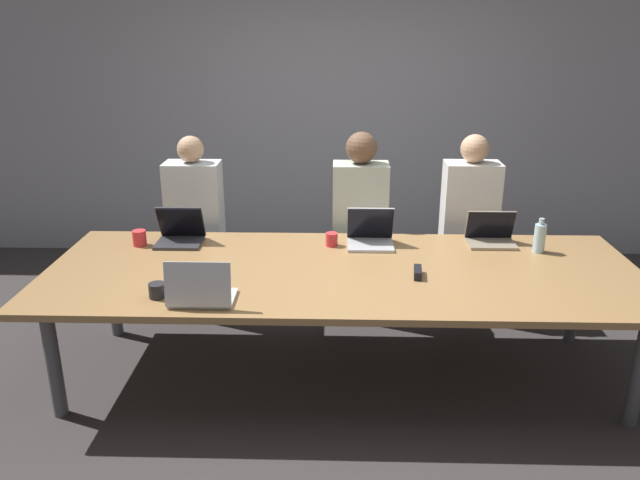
# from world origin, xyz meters

# --- Properties ---
(ground_plane) EXTENTS (24.00, 24.00, 0.00)m
(ground_plane) POSITION_xyz_m (0.00, 0.00, 0.00)
(ground_plane) COLOR #383333
(curtain_wall) EXTENTS (12.00, 0.06, 2.80)m
(curtain_wall) POSITION_xyz_m (0.00, 2.26, 1.40)
(curtain_wall) COLOR #9999A3
(curtain_wall) RESTS_ON ground_plane
(conference_table) EXTENTS (3.59, 1.33, 0.72)m
(conference_table) POSITION_xyz_m (0.00, 0.00, 0.67)
(conference_table) COLOR #9E7547
(conference_table) RESTS_ON ground_plane
(laptop_far_left) EXTENTS (0.31, 0.26, 0.25)m
(laptop_far_left) POSITION_xyz_m (-1.09, 0.44, 0.79)
(laptop_far_left) COLOR #333338
(laptop_far_left) RESTS_ON conference_table
(person_far_left) EXTENTS (0.40, 0.24, 1.36)m
(person_far_left) POSITION_xyz_m (-1.09, 0.89, 0.66)
(person_far_left) COLOR #2D2D38
(person_far_left) RESTS_ON ground_plane
(cup_far_left) EXTENTS (0.09, 0.09, 0.10)m
(cup_far_left) POSITION_xyz_m (-1.35, 0.38, 0.77)
(cup_far_left) COLOR red
(cup_far_left) RESTS_ON conference_table
(laptop_far_right) EXTENTS (0.32, 0.22, 0.22)m
(laptop_far_right) POSITION_xyz_m (0.99, 0.48, 0.79)
(laptop_far_right) COLOR gray
(laptop_far_right) RESTS_ON conference_table
(person_far_right) EXTENTS (0.40, 0.24, 1.37)m
(person_far_right) POSITION_xyz_m (0.94, 0.95, 0.67)
(person_far_right) COLOR #2D2D38
(person_far_right) RESTS_ON ground_plane
(bottle_far_right) EXTENTS (0.07, 0.07, 0.23)m
(bottle_far_right) POSITION_xyz_m (1.27, 0.33, 0.82)
(bottle_far_right) COLOR #ADD1E0
(bottle_far_right) RESTS_ON conference_table
(laptop_near_left) EXTENTS (0.35, 0.25, 0.26)m
(laptop_near_left) POSITION_xyz_m (-0.75, -0.51, 0.80)
(laptop_near_left) COLOR silver
(laptop_near_left) RESTS_ON conference_table
(cup_near_left) EXTENTS (0.09, 0.09, 0.08)m
(cup_near_left) POSITION_xyz_m (-1.01, -0.43, 0.76)
(cup_near_left) COLOR #232328
(cup_near_left) RESTS_ON conference_table
(laptop_far_center) EXTENTS (0.31, 0.27, 0.26)m
(laptop_far_center) POSITION_xyz_m (0.18, 0.44, 0.80)
(laptop_far_center) COLOR #B7B7BC
(laptop_far_center) RESTS_ON conference_table
(person_far_center) EXTENTS (0.40, 0.24, 1.40)m
(person_far_center) POSITION_xyz_m (0.13, 0.90, 0.68)
(person_far_center) COLOR #2D2D38
(person_far_center) RESTS_ON ground_plane
(cup_far_center) EXTENTS (0.08, 0.08, 0.09)m
(cup_far_center) POSITION_xyz_m (-0.07, 0.41, 0.77)
(cup_far_center) COLOR red
(cup_far_center) RESTS_ON conference_table
(stapler) EXTENTS (0.06, 0.15, 0.05)m
(stapler) POSITION_xyz_m (0.44, -0.10, 0.75)
(stapler) COLOR black
(stapler) RESTS_ON conference_table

